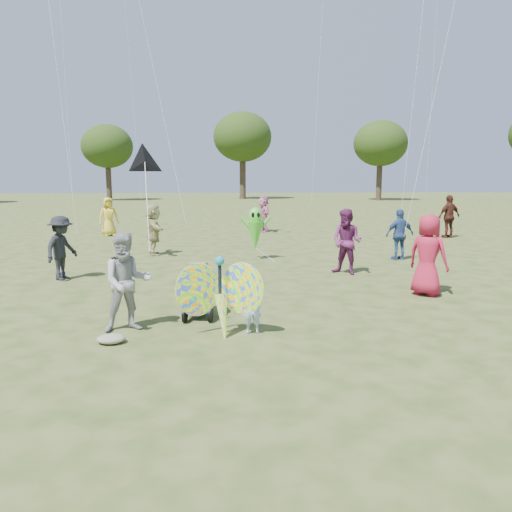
{
  "coord_description": "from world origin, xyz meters",
  "views": [
    {
      "loc": [
        -0.94,
        -8.67,
        2.71
      ],
      "look_at": [
        -0.2,
        1.5,
        1.1
      ],
      "focal_mm": 35.0,
      "sensor_mm": 36.0,
      "label": 1
    }
  ],
  "objects_px": {
    "adult_man": "(127,282)",
    "alien_kite": "(255,231)",
    "crowd_a": "(428,255)",
    "crowd_j": "(263,213)",
    "crowd_h": "(449,216)",
    "crowd_e": "(347,242)",
    "butterfly_kite": "(221,298)",
    "jogging_stroller": "(198,286)",
    "crowd_c": "(400,234)",
    "crowd_b": "(61,248)",
    "child_girl": "(252,307)",
    "crowd_d": "(154,229)",
    "crowd_g": "(109,217)"
  },
  "relations": [
    {
      "from": "adult_man",
      "to": "alien_kite",
      "type": "relative_size",
      "value": 1.01
    },
    {
      "from": "crowd_a",
      "to": "crowd_j",
      "type": "distance_m",
      "value": 14.17
    },
    {
      "from": "crowd_h",
      "to": "alien_kite",
      "type": "relative_size",
      "value": 1.11
    },
    {
      "from": "crowd_e",
      "to": "crowd_j",
      "type": "xyz_separation_m",
      "value": [
        -1.37,
        11.28,
        -0.01
      ]
    },
    {
      "from": "butterfly_kite",
      "to": "jogging_stroller",
      "type": "bearing_deg",
      "value": 110.09
    },
    {
      "from": "crowd_c",
      "to": "crowd_j",
      "type": "relative_size",
      "value": 0.92
    },
    {
      "from": "crowd_j",
      "to": "jogging_stroller",
      "type": "relative_size",
      "value": 1.66
    },
    {
      "from": "crowd_c",
      "to": "crowd_h",
      "type": "xyz_separation_m",
      "value": [
        4.39,
        5.78,
        0.12
      ]
    },
    {
      "from": "crowd_b",
      "to": "crowd_j",
      "type": "relative_size",
      "value": 0.93
    },
    {
      "from": "crowd_c",
      "to": "crowd_j",
      "type": "xyz_separation_m",
      "value": [
        -3.74,
        8.97,
        0.07
      ]
    },
    {
      "from": "crowd_a",
      "to": "crowd_j",
      "type": "relative_size",
      "value": 1.03
    },
    {
      "from": "child_girl",
      "to": "crowd_d",
      "type": "height_order",
      "value": "crowd_d"
    },
    {
      "from": "crowd_c",
      "to": "crowd_g",
      "type": "height_order",
      "value": "crowd_g"
    },
    {
      "from": "adult_man",
      "to": "crowd_j",
      "type": "bearing_deg",
      "value": 59.64
    },
    {
      "from": "adult_man",
      "to": "crowd_c",
      "type": "bearing_deg",
      "value": 26.59
    },
    {
      "from": "butterfly_kite",
      "to": "alien_kite",
      "type": "xyz_separation_m",
      "value": [
        1.16,
        8.0,
        0.3
      ]
    },
    {
      "from": "crowd_a",
      "to": "crowd_h",
      "type": "bearing_deg",
      "value": -70.12
    },
    {
      "from": "child_girl",
      "to": "crowd_c",
      "type": "bearing_deg",
      "value": -131.96
    },
    {
      "from": "crowd_b",
      "to": "crowd_e",
      "type": "distance_m",
      "value": 7.77
    },
    {
      "from": "child_girl",
      "to": "crowd_h",
      "type": "bearing_deg",
      "value": -132.7
    },
    {
      "from": "crowd_b",
      "to": "adult_man",
      "type": "bearing_deg",
      "value": -130.13
    },
    {
      "from": "crowd_c",
      "to": "crowd_j",
      "type": "bearing_deg",
      "value": -78.27
    },
    {
      "from": "crowd_g",
      "to": "alien_kite",
      "type": "relative_size",
      "value": 1.03
    },
    {
      "from": "crowd_h",
      "to": "butterfly_kite",
      "type": "relative_size",
      "value": 1.11
    },
    {
      "from": "crowd_c",
      "to": "jogging_stroller",
      "type": "distance_m",
      "value": 9.04
    },
    {
      "from": "crowd_g",
      "to": "crowd_b",
      "type": "bearing_deg",
      "value": -107.52
    },
    {
      "from": "crowd_c",
      "to": "crowd_h",
      "type": "distance_m",
      "value": 7.26
    },
    {
      "from": "crowd_h",
      "to": "jogging_stroller",
      "type": "bearing_deg",
      "value": 30.86
    },
    {
      "from": "crowd_b",
      "to": "crowd_g",
      "type": "bearing_deg",
      "value": 26.69
    },
    {
      "from": "crowd_b",
      "to": "crowd_c",
      "type": "relative_size",
      "value": 1.01
    },
    {
      "from": "child_girl",
      "to": "jogging_stroller",
      "type": "bearing_deg",
      "value": -55.76
    },
    {
      "from": "crowd_b",
      "to": "jogging_stroller",
      "type": "height_order",
      "value": "crowd_b"
    },
    {
      "from": "adult_man",
      "to": "crowd_c",
      "type": "height_order",
      "value": "adult_man"
    },
    {
      "from": "crowd_a",
      "to": "butterfly_kite",
      "type": "xyz_separation_m",
      "value": [
        -4.77,
        -2.66,
        -0.28
      ]
    },
    {
      "from": "adult_man",
      "to": "crowd_j",
      "type": "distance_m",
      "value": 16.64
    },
    {
      "from": "adult_man",
      "to": "crowd_j",
      "type": "height_order",
      "value": "crowd_j"
    },
    {
      "from": "crowd_d",
      "to": "jogging_stroller",
      "type": "distance_m",
      "value": 8.31
    },
    {
      "from": "crowd_b",
      "to": "crowd_e",
      "type": "relative_size",
      "value": 0.93
    },
    {
      "from": "crowd_g",
      "to": "alien_kite",
      "type": "xyz_separation_m",
      "value": [
        6.34,
        -7.3,
        0.07
      ]
    },
    {
      "from": "child_girl",
      "to": "crowd_c",
      "type": "height_order",
      "value": "crowd_c"
    },
    {
      "from": "crowd_g",
      "to": "crowd_e",
      "type": "bearing_deg",
      "value": -71.77
    },
    {
      "from": "crowd_b",
      "to": "crowd_j",
      "type": "distance_m",
      "value": 13.16
    },
    {
      "from": "butterfly_kite",
      "to": "alien_kite",
      "type": "bearing_deg",
      "value": 81.74
    },
    {
      "from": "adult_man",
      "to": "crowd_h",
      "type": "bearing_deg",
      "value": 30.36
    },
    {
      "from": "adult_man",
      "to": "crowd_h",
      "type": "relative_size",
      "value": 0.91
    },
    {
      "from": "crowd_b",
      "to": "jogging_stroller",
      "type": "xyz_separation_m",
      "value": [
        3.77,
        -3.88,
        -0.24
      ]
    },
    {
      "from": "crowd_c",
      "to": "adult_man",
      "type": "bearing_deg",
      "value": 32.73
    },
    {
      "from": "adult_man",
      "to": "alien_kite",
      "type": "xyz_separation_m",
      "value": [
        2.82,
        7.6,
        0.09
      ]
    },
    {
      "from": "crowd_c",
      "to": "crowd_d",
      "type": "xyz_separation_m",
      "value": [
        -8.25,
        1.68,
        0.05
      ]
    },
    {
      "from": "crowd_a",
      "to": "crowd_d",
      "type": "height_order",
      "value": "crowd_a"
    }
  ]
}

